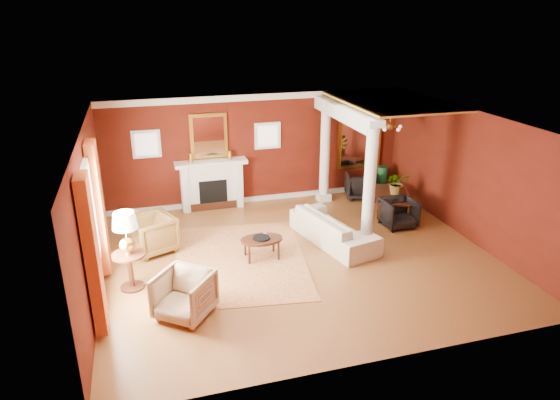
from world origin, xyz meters
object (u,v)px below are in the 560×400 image
object	(u,v)px
armchair_stripe	(184,293)
dining_table	(393,198)
sofa	(334,223)
side_table	(127,238)
coffee_table	(262,240)
armchair_leopard	(152,232)

from	to	relation	value
armchair_stripe	dining_table	world-z (taller)	armchair_stripe
sofa	side_table	distance (m)	4.49
armchair_stripe	dining_table	bearing A→B (deg)	67.43
sofa	dining_table	distance (m)	2.37
coffee_table	dining_table	size ratio (longest dim) A/B	0.59
sofa	coffee_table	xyz separation A→B (m)	(-1.74, -0.30, -0.05)
side_table	dining_table	size ratio (longest dim) A/B	1.02
armchair_leopard	dining_table	distance (m)	6.01
armchair_stripe	coffee_table	xyz separation A→B (m)	(1.78, 1.68, -0.03)
armchair_stripe	coffee_table	world-z (taller)	armchair_stripe
armchair_leopard	side_table	bearing A→B (deg)	-39.62
armchair_leopard	dining_table	bearing A→B (deg)	72.67
sofa	coffee_table	bearing A→B (deg)	85.96
sofa	armchair_leopard	xyz separation A→B (m)	(-3.93, 0.66, -0.01)
coffee_table	side_table	bearing A→B (deg)	-169.69
armchair_stripe	dining_table	size ratio (longest dim) A/B	0.59
armchair_stripe	coffee_table	size ratio (longest dim) A/B	0.99
armchair_stripe	side_table	distance (m)	1.59
armchair_leopard	coffee_table	world-z (taller)	armchair_leopard
sofa	armchair_stripe	bearing A→B (deg)	105.60
armchair_leopard	armchair_stripe	size ratio (longest dim) A/B	1.02
sofa	coffee_table	size ratio (longest dim) A/B	2.62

